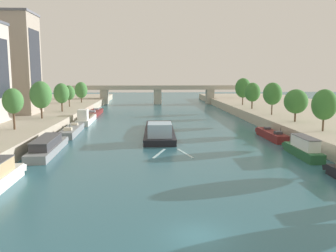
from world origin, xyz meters
The scene contains 22 objects.
ground_plane centered at (0.00, 0.00, 0.00)m, with size 400.00×400.00×0.00m, color #2D6070.
quay_right centered at (37.83, 55.00, 1.10)m, with size 36.00×170.00×2.20m, color #B2A893.
barge_midriver centered at (-1.41, 40.56, 0.92)m, with size 5.68×24.67×3.19m.
wake_behind_barge centered at (-0.07, 25.73, 0.01)m, with size 5.60×5.94×0.03m.
moored_boat_left_end centered at (-17.49, 26.98, 0.96)m, with size 3.36×15.17×2.30m.
moored_boat_left_gap_after centered at (-17.59, 43.45, 0.65)m, with size 2.93×14.35×2.34m.
moored_boat_left_near centered at (-17.61, 58.42, 1.02)m, with size 3.12×15.24×3.47m.
moored_boat_left_upstream centered at (-18.12, 75.03, 0.59)m, with size 2.92×15.17×2.23m.
moored_boat_right_upstream centered at (17.32, 22.74, 1.17)m, with size 2.18×10.09×2.82m.
moored_boat_right_second centered at (17.70, 36.32, 0.69)m, with size 2.24×11.29×2.41m.
tree_left_nearest centered at (-24.83, 34.79, 6.74)m, with size 3.23×3.23×6.58m.
tree_left_third centered at (-24.76, 49.30, 6.92)m, with size 4.28×4.28×7.43m.
tree_left_distant centered at (-23.96, 62.80, 6.52)m, with size 3.65×3.65×6.70m.
tree_left_by_lamp centered at (-24.98, 75.28, 6.05)m, with size 3.23×3.23×5.84m.
tree_left_second centered at (-24.52, 90.31, 6.11)m, with size 3.92×3.92×6.43m.
tree_right_by_lamp centered at (23.72, 30.41, 6.33)m, with size 3.80×3.80×6.52m.
tree_right_far centered at (24.02, 41.73, 5.98)m, with size 4.33×4.33×6.04m.
tree_right_third centered at (23.64, 53.37, 6.79)m, with size 4.05×4.05×7.03m.
tree_right_end_of_row centered at (23.27, 67.16, 6.45)m, with size 4.00×4.00×6.69m.
tree_right_distant centered at (23.82, 78.50, 7.12)m, with size 4.48×4.48×7.74m.
building_left_far_end centered at (-35.53, 58.92, 13.36)m, with size 14.61×9.51×22.29m.
bridge_far centered at (0.00, 110.80, 4.41)m, with size 63.66×4.40×6.87m.
Camera 1 is at (-3.25, -22.68, 10.91)m, focal length 37.93 mm.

